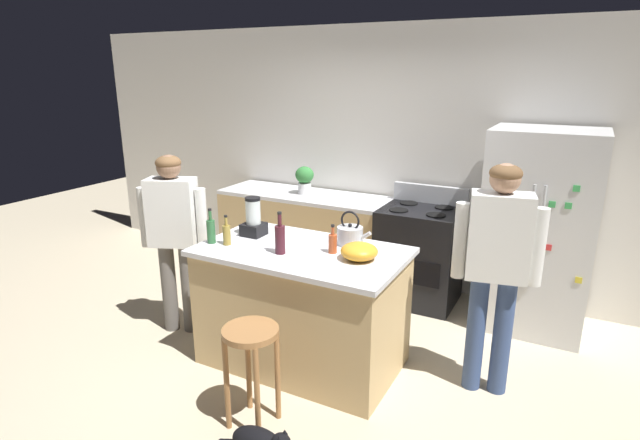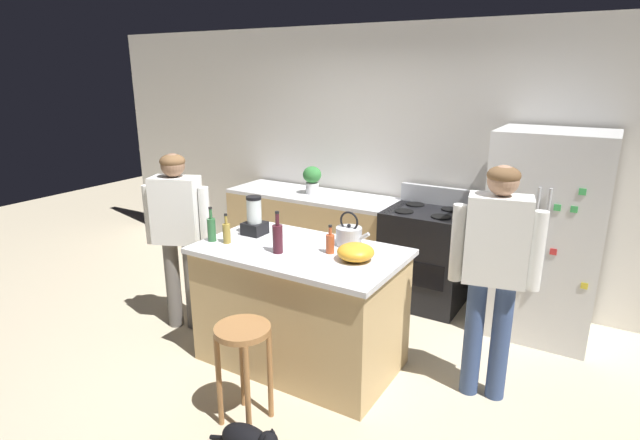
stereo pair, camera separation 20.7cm
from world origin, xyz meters
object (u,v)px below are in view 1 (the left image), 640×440
refrigerator (538,232)px  stove_range (419,254)px  person_by_sink_right (497,259)px  mixing_bowl (359,251)px  potted_plant (305,178)px  kitchen_island (302,307)px  bar_stool (251,351)px  bottle_wine (280,238)px  person_by_island_left (174,228)px  bottle_olive_oil (211,230)px  blender_appliance (253,219)px  bottle_cooking_sauce (333,243)px  bottle_vinegar (227,234)px  tea_kettle (350,235)px

refrigerator → stove_range: refrigerator is taller
person_by_sink_right → mixing_bowl: bearing=-161.5°
potted_plant → kitchen_island: bearing=-61.3°
bar_stool → bottle_wine: (-0.18, 0.64, 0.53)m
kitchen_island → person_by_island_left: bearing=-177.4°
kitchen_island → bar_stool: bearing=-84.0°
stove_range → person_by_island_left: (-1.69, -1.58, 0.47)m
stove_range → bottle_olive_oil: size_ratio=4.11×
person_by_island_left → bottle_olive_oil: 0.56m
blender_appliance → bottle_wine: size_ratio=1.01×
person_by_sink_right → bottle_cooking_sauce: (-1.11, -0.27, 0.02)m
bottle_cooking_sauce → mixing_bowl: size_ratio=0.81×
refrigerator → bottle_olive_oil: (-2.21, -1.70, 0.16)m
kitchen_island → potted_plant: potted_plant is taller
bottle_cooking_sauce → bottle_wine: bearing=-150.4°
refrigerator → bottle_vinegar: size_ratio=7.55×
person_by_sink_right → tea_kettle: bearing=-178.0°
stove_range → mixing_bowl: bearing=-90.0°
bottle_olive_oil → bottle_vinegar: 0.14m
bottle_wine → mixing_bowl: bottle_wine is taller
bottle_vinegar → tea_kettle: 0.95m
person_by_island_left → bottle_vinegar: 0.68m
bar_stool → potted_plant: bearing=111.7°
person_by_island_left → tea_kettle: size_ratio=5.75×
blender_appliance → bottle_vinegar: 0.29m
mixing_bowl → person_by_island_left: bearing=-177.8°
potted_plant → tea_kettle: potted_plant is taller
person_by_island_left → person_by_sink_right: 2.60m
person_by_island_left → bar_stool: size_ratio=2.29×
refrigerator → bottle_wine: 2.31m
person_by_island_left → bottle_cooking_sauce: 1.47m
person_by_sink_right → blender_appliance: bearing=-173.9°
mixing_bowl → bottle_wine: bearing=-164.2°
stove_range → bar_stool: stove_range is taller
stove_range → bar_stool: size_ratio=1.64×
bottle_olive_oil → kitchen_island: bearing=16.1°
stove_range → blender_appliance: (-0.98, -1.41, 0.60)m
kitchen_island → bar_stool: kitchen_island is taller
kitchen_island → bar_stool: size_ratio=2.25×
blender_appliance → stove_range: bearing=55.4°
bottle_cooking_sauce → bottle_vinegar: size_ratio=0.92×
person_by_island_left → bottle_olive_oil: (0.53, -0.14, 0.10)m
bottle_olive_oil → mixing_bowl: (1.16, 0.21, -0.04)m
blender_appliance → bottle_wine: (0.42, -0.26, -0.02)m
bar_stool → potted_plant: potted_plant is taller
blender_appliance → bottle_wine: 0.49m
bar_stool → bottle_cooking_sauce: 0.98m
kitchen_island → refrigerator: refrigerator is taller
potted_plant → person_by_island_left: bearing=-103.0°
bottle_olive_oil → tea_kettle: (0.97, 0.47, -0.02)m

